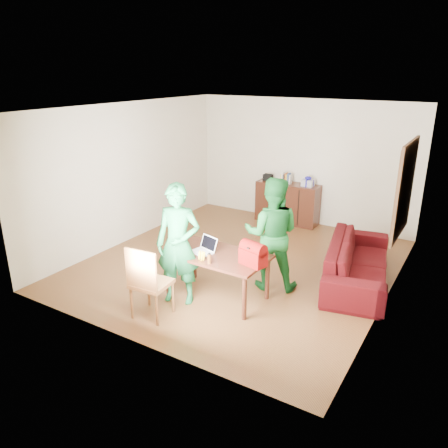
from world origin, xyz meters
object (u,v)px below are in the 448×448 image
Objects in this scene: chair at (152,296)px; sofa at (358,262)px; table at (217,259)px; person_near at (178,244)px; laptop at (201,250)px; red_bag at (253,256)px; bottle at (209,258)px; person_far at (272,234)px.

chair reaches higher than sofa.
table is 0.63m from person_near.
laptop reaches higher than sofa.
red_bag is 0.16× the size of sofa.
laptop is 0.16× the size of sofa.
table reaches higher than sofa.
red_bag is (0.85, 0.03, 0.09)m from laptop.
chair is 0.46× the size of sofa.
person_near is at bearing -136.45° from table.
bottle is (0.09, -0.34, 0.16)m from table.
laptop is 0.40m from bottle.
bottle is at bearing -137.97° from red_bag.
person_far is (1.02, 1.67, 0.58)m from chair.
red_bag is (0.09, -0.79, -0.05)m from person_far.
table is 0.86× the size of person_far.
chair is 0.95m from bottle.
bottle is at bearing 129.63° from sofa.
red_bag is at bearing 27.52° from bottle.
chair is at bearing -127.09° from red_bag.
person_near is at bearing 122.28° from sofa.
table is 0.39m from bottle.
table is 4.14× the size of red_bag.
red_bag reaches higher than laptop.
bottle is (0.30, -0.26, 0.04)m from laptop.
chair is 0.59× the size of person_near.
person_far is 0.77× the size of sofa.
bottle is 0.61m from red_bag.
sofa is at bearing 58.16° from laptop.
sofa is at bearing 51.16° from bottle.
table is at bearing 24.62° from person_near.
person_near is (-0.42, -0.38, 0.28)m from table.
person_near reaches higher than chair.
chair is 1.00m from laptop.
laptop is at bearing 68.03° from chair.
person_near is 1.46m from person_far.
person_near is at bearing 28.98° from person_far.
bottle is at bearing 41.73° from chair.
red_bag is at bearing 33.70° from chair.
laptop is 2.58m from sofa.
laptop is (0.20, 0.29, -0.15)m from person_near.
person_near is 2.94m from sofa.
laptop is 0.85m from red_bag.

